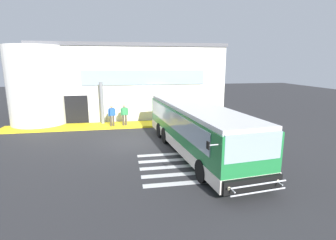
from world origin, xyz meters
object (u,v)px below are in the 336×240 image
Objects in this scene: entry_support_column at (102,103)px; bus_main_foreground at (196,130)px; passenger_near_column at (112,114)px; passenger_by_doorway at (124,113)px.

entry_support_column is 9.61m from bus_main_foreground.
bus_main_foreground reaches higher than passenger_near_column.
entry_support_column is at bearing 150.21° from passenger_by_doorway.
bus_main_foreground is at bearing -53.67° from passenger_near_column.
passenger_near_column is (0.80, -1.13, -0.75)m from entry_support_column.
entry_support_column is 2.00× the size of passenger_near_column.
entry_support_column reaches higher than passenger_near_column.
entry_support_column is 2.15m from passenger_by_doorway.
passenger_near_column and passenger_by_doorway have the same top height.
passenger_by_doorway is at bearing 120.09° from bus_main_foreground.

